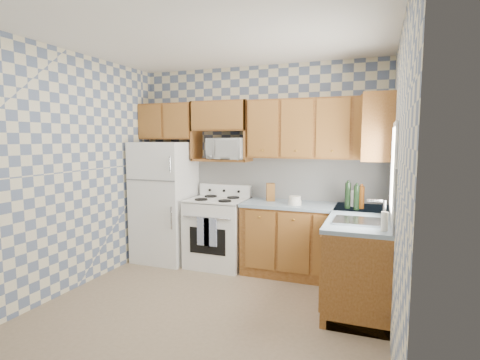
% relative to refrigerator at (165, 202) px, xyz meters
% --- Properties ---
extents(floor, '(3.40, 3.40, 0.00)m').
position_rel_refrigerator_xyz_m(floor, '(1.27, -1.25, -0.84)').
color(floor, '#7C684E').
rests_on(floor, ground).
extents(back_wall, '(3.40, 0.02, 2.70)m').
position_rel_refrigerator_xyz_m(back_wall, '(1.27, 0.35, 0.51)').
color(back_wall, slate).
rests_on(back_wall, ground).
extents(right_wall, '(0.02, 3.20, 2.70)m').
position_rel_refrigerator_xyz_m(right_wall, '(2.97, -1.25, 0.51)').
color(right_wall, slate).
rests_on(right_wall, ground).
extents(backsplash_back, '(2.60, 0.02, 0.56)m').
position_rel_refrigerator_xyz_m(backsplash_back, '(1.68, 0.34, 0.36)').
color(backsplash_back, white).
rests_on(backsplash_back, back_wall).
extents(backsplash_right, '(0.02, 1.60, 0.56)m').
position_rel_refrigerator_xyz_m(backsplash_right, '(2.96, -0.45, 0.36)').
color(backsplash_right, white).
rests_on(backsplash_right, right_wall).
extents(refrigerator, '(0.75, 0.70, 1.68)m').
position_rel_refrigerator_xyz_m(refrigerator, '(0.00, 0.00, 0.00)').
color(refrigerator, white).
rests_on(refrigerator, floor).
extents(stove_body, '(0.76, 0.65, 0.90)m').
position_rel_refrigerator_xyz_m(stove_body, '(0.80, 0.03, -0.39)').
color(stove_body, white).
rests_on(stove_body, floor).
extents(cooktop, '(0.76, 0.65, 0.02)m').
position_rel_refrigerator_xyz_m(cooktop, '(0.80, 0.03, 0.07)').
color(cooktop, silver).
rests_on(cooktop, stove_body).
extents(backguard, '(0.76, 0.08, 0.17)m').
position_rel_refrigerator_xyz_m(backguard, '(0.80, 0.30, 0.16)').
color(backguard, white).
rests_on(backguard, cooktop).
extents(dish_towel_left, '(0.17, 0.02, 0.36)m').
position_rel_refrigerator_xyz_m(dish_towel_left, '(0.76, -0.32, -0.29)').
color(dish_towel_left, navy).
rests_on(dish_towel_left, stove_body).
extents(dish_towel_right, '(0.17, 0.02, 0.36)m').
position_rel_refrigerator_xyz_m(dish_towel_right, '(0.86, -0.32, -0.29)').
color(dish_towel_right, navy).
rests_on(dish_towel_right, stove_body).
extents(base_cabinets_back, '(1.75, 0.60, 0.88)m').
position_rel_refrigerator_xyz_m(base_cabinets_back, '(2.10, 0.05, -0.40)').
color(base_cabinets_back, '#63350F').
rests_on(base_cabinets_back, floor).
extents(base_cabinets_right, '(0.60, 1.60, 0.88)m').
position_rel_refrigerator_xyz_m(base_cabinets_right, '(2.67, -0.45, -0.40)').
color(base_cabinets_right, '#63350F').
rests_on(base_cabinets_right, floor).
extents(countertop_back, '(1.77, 0.63, 0.04)m').
position_rel_refrigerator_xyz_m(countertop_back, '(2.10, 0.05, 0.06)').
color(countertop_back, gray).
rests_on(countertop_back, base_cabinets_back).
extents(countertop_right, '(0.63, 1.60, 0.04)m').
position_rel_refrigerator_xyz_m(countertop_right, '(2.67, -0.45, 0.06)').
color(countertop_right, gray).
rests_on(countertop_right, base_cabinets_right).
extents(upper_cabinets_back, '(1.75, 0.33, 0.74)m').
position_rel_refrigerator_xyz_m(upper_cabinets_back, '(2.10, 0.19, 1.01)').
color(upper_cabinets_back, '#63350F').
rests_on(upper_cabinets_back, back_wall).
extents(upper_cabinets_fridge, '(0.82, 0.33, 0.50)m').
position_rel_refrigerator_xyz_m(upper_cabinets_fridge, '(-0.02, 0.19, 1.13)').
color(upper_cabinets_fridge, '#63350F').
rests_on(upper_cabinets_fridge, back_wall).
extents(upper_cabinets_right, '(0.33, 0.70, 0.74)m').
position_rel_refrigerator_xyz_m(upper_cabinets_right, '(2.81, 0.00, 1.01)').
color(upper_cabinets_right, '#63350F').
rests_on(upper_cabinets_right, right_wall).
extents(microwave_shelf, '(0.80, 0.33, 0.03)m').
position_rel_refrigerator_xyz_m(microwave_shelf, '(0.80, 0.19, 0.60)').
color(microwave_shelf, '#63350F').
rests_on(microwave_shelf, back_wall).
extents(microwave, '(0.55, 0.39, 0.29)m').
position_rel_refrigerator_xyz_m(microwave, '(0.92, 0.15, 0.75)').
color(microwave, white).
rests_on(microwave, microwave_shelf).
extents(sink, '(0.48, 0.40, 0.03)m').
position_rel_refrigerator_xyz_m(sink, '(2.67, -0.80, 0.09)').
color(sink, '#B7B7BC').
rests_on(sink, countertop_right).
extents(window, '(0.02, 0.66, 0.86)m').
position_rel_refrigerator_xyz_m(window, '(2.96, -0.80, 0.61)').
color(window, white).
rests_on(window, right_wall).
extents(bottle_0, '(0.07, 0.07, 0.30)m').
position_rel_refrigerator_xyz_m(bottle_0, '(2.51, -0.08, 0.23)').
color(bottle_0, black).
rests_on(bottle_0, countertop_back).
extents(bottle_1, '(0.07, 0.07, 0.28)m').
position_rel_refrigerator_xyz_m(bottle_1, '(2.61, -0.14, 0.22)').
color(bottle_1, black).
rests_on(bottle_1, countertop_back).
extents(bottle_2, '(0.07, 0.07, 0.26)m').
position_rel_refrigerator_xyz_m(bottle_2, '(2.66, -0.04, 0.21)').
color(bottle_2, '#63320E').
rests_on(bottle_2, countertop_back).
extents(knife_block, '(0.14, 0.14, 0.23)m').
position_rel_refrigerator_xyz_m(knife_block, '(1.52, 0.12, 0.20)').
color(knife_block, brown).
rests_on(knife_block, countertop_back).
extents(electric_kettle, '(0.15, 0.15, 0.19)m').
position_rel_refrigerator_xyz_m(electric_kettle, '(2.59, 0.09, 0.17)').
color(electric_kettle, white).
rests_on(electric_kettle, countertop_back).
extents(food_containers, '(0.16, 0.16, 0.11)m').
position_rel_refrigerator_xyz_m(food_containers, '(1.88, -0.07, 0.13)').
color(food_containers, beige).
rests_on(food_containers, countertop_back).
extents(soap_bottle, '(0.06, 0.06, 0.17)m').
position_rel_refrigerator_xyz_m(soap_bottle, '(2.89, -1.09, 0.17)').
color(soap_bottle, beige).
rests_on(soap_bottle, countertop_right).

